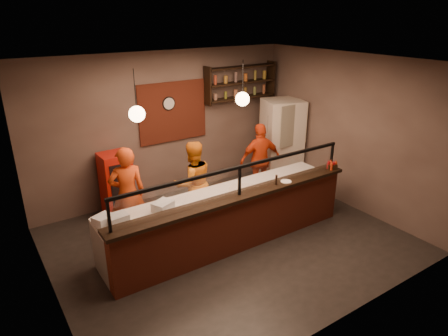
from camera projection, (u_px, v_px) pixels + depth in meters
floor at (229, 241)px, 7.35m from camera, size 6.00×6.00×0.00m
ceiling at (230, 63)px, 6.17m from camera, size 6.00×6.00×0.00m
wall_back at (165, 126)px, 8.70m from camera, size 6.00×0.00×6.00m
wall_left at (40, 204)px, 5.22m from camera, size 0.00×5.00×5.00m
wall_right at (348, 132)px, 8.31m from camera, size 0.00×5.00×5.00m
wall_front at (346, 219)px, 4.83m from camera, size 6.00×0.00×6.00m
brick_patch at (173, 112)px, 8.67m from camera, size 1.60×0.04×1.30m
service_counter at (239, 224)px, 6.94m from camera, size 4.60×0.25×1.00m
counter_ledge at (239, 196)px, 6.74m from camera, size 4.70×0.37×0.06m
worktop_cabinet at (223, 216)px, 7.35m from camera, size 4.60×0.75×0.85m
worktop at (223, 194)px, 7.18m from camera, size 4.60×0.75×0.05m
sneeze_guard at (240, 178)px, 6.61m from camera, size 4.50×0.05×0.52m
wall_shelving at (241, 82)px, 9.24m from camera, size 1.84×0.28×0.85m
wall_clock at (169, 103)px, 8.53m from camera, size 0.30×0.04×0.30m
pendant_left at (137, 114)px, 5.79m from camera, size 0.24×0.24×0.77m
pendant_right at (242, 99)px, 6.77m from camera, size 0.24×0.24×0.77m
cook_left at (128, 194)px, 7.16m from camera, size 0.72×0.54×1.77m
cook_mid at (193, 183)px, 7.71m from camera, size 0.88×0.72×1.69m
cook_right at (260, 160)px, 8.97m from camera, size 1.04×0.60×1.66m
fridge at (281, 142)px, 9.55m from camera, size 1.05×1.01×2.04m
red_cooler at (117, 184)px, 8.10m from camera, size 0.58×0.54×1.33m
pizza_dough at (244, 189)px, 7.29m from camera, size 0.58×0.58×0.01m
prep_tub_a at (103, 220)px, 6.10m from camera, size 0.35×0.32×0.14m
prep_tub_b at (163, 206)px, 6.50m from camera, size 0.39×0.36×0.16m
prep_tub_c at (118, 219)px, 6.12m from camera, size 0.32×0.26×0.15m
rolling_pin at (117, 218)px, 6.24m from camera, size 0.37×0.08×0.06m
condiment_caddy at (332, 166)px, 7.81m from camera, size 0.22×0.20×0.10m
pepper_mill at (276, 180)px, 7.08m from camera, size 0.05×0.05×0.18m
small_plate at (286, 181)px, 7.23m from camera, size 0.24×0.24×0.01m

